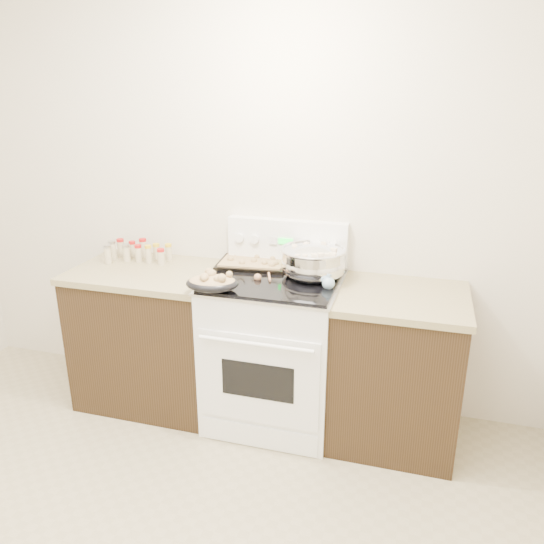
% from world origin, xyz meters
% --- Properties ---
extents(room_shell, '(4.10, 3.60, 2.75)m').
position_xyz_m(room_shell, '(0.00, 0.00, 1.70)').
color(room_shell, beige).
rests_on(room_shell, ground).
extents(counter_left, '(0.93, 0.67, 0.92)m').
position_xyz_m(counter_left, '(-0.48, 1.43, 0.46)').
color(counter_left, black).
rests_on(counter_left, ground).
extents(counter_right, '(0.73, 0.67, 0.92)m').
position_xyz_m(counter_right, '(1.08, 1.43, 0.46)').
color(counter_right, black).
rests_on(counter_right, ground).
extents(kitchen_range, '(0.78, 0.73, 1.22)m').
position_xyz_m(kitchen_range, '(0.35, 1.42, 0.49)').
color(kitchen_range, white).
rests_on(kitchen_range, ground).
extents(mixing_bowl, '(0.44, 0.44, 0.23)m').
position_xyz_m(mixing_bowl, '(0.56, 1.51, 1.03)').
color(mixing_bowl, silver).
rests_on(mixing_bowl, kitchen_range).
extents(roasting_pan, '(0.32, 0.25, 0.11)m').
position_xyz_m(roasting_pan, '(0.08, 1.14, 0.99)').
color(roasting_pan, black).
rests_on(roasting_pan, kitchen_range).
extents(baking_sheet, '(0.46, 0.34, 0.06)m').
position_xyz_m(baking_sheet, '(0.16, 1.62, 0.96)').
color(baking_sheet, black).
rests_on(baking_sheet, kitchen_range).
extents(wooden_spoon, '(0.11, 0.26, 0.04)m').
position_xyz_m(wooden_spoon, '(0.28, 1.42, 0.95)').
color(wooden_spoon, '#B57B52').
rests_on(wooden_spoon, kitchen_range).
extents(blue_ladle, '(0.10, 0.26, 0.09)m').
position_xyz_m(blue_ladle, '(0.68, 1.37, 0.97)').
color(blue_ladle, '#83A8C3').
rests_on(blue_ladle, kitchen_range).
extents(spice_jars, '(0.40, 0.23, 0.13)m').
position_xyz_m(spice_jars, '(-0.64, 1.57, 0.98)').
color(spice_jars, '#BFB28C').
rests_on(spice_jars, counter_left).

